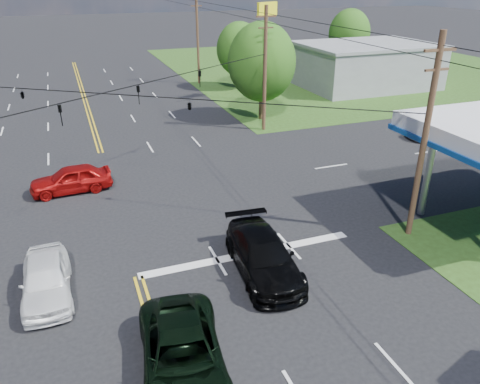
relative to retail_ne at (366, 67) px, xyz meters
name	(u,v)px	position (x,y,z in m)	size (l,w,h in m)	color
ground	(115,199)	(-30.00, -20.00, -2.20)	(280.00, 280.00, 0.00)	black
grass_ne	(344,66)	(5.00, 12.00, -2.20)	(46.00, 48.00, 0.03)	#294315
stop_bar	(249,254)	(-25.00, -28.00, -2.20)	(10.00, 0.50, 0.02)	silver
retail_ne	(366,67)	(0.00, 0.00, 0.00)	(14.00, 10.00, 4.40)	slate
pole_se	(425,138)	(-17.00, -29.00, 2.72)	(1.60, 0.28, 9.50)	#41261B
pole_ne	(265,68)	(-17.00, -11.00, 2.72)	(1.60, 0.28, 9.50)	#41261B
pole_right_far	(198,37)	(-17.00, 8.00, 2.97)	(1.60, 0.28, 10.00)	#41261B
span_wire_signals	(101,94)	(-30.00, -20.00, 3.80)	(26.00, 18.00, 1.13)	black
power_lines	(99,46)	(-30.00, -22.00, 6.40)	(26.04, 100.00, 0.64)	black
tree_right_a	(262,62)	(-16.00, -8.00, 2.67)	(5.70, 5.70, 8.18)	#41261B
tree_right_b	(239,49)	(-13.50, 4.00, 2.02)	(4.94, 4.94, 7.09)	#41261B
tree_far_r	(349,33)	(4.00, 10.00, 2.34)	(5.32, 5.32, 7.63)	#41261B
pickup_dkgreen	(183,355)	(-29.50, -33.78, -1.43)	(2.56, 5.54, 1.54)	black
suv_black	(263,255)	(-24.94, -29.49, -1.38)	(2.30, 5.66, 1.64)	black
pickup_white	(46,279)	(-33.50, -28.00, -1.43)	(1.82, 4.53, 1.55)	white
sedan_red	(71,179)	(-32.16, -18.08, -1.42)	(1.83, 4.56, 1.55)	#A00C0B
sedan_far	(441,128)	(-5.02, -17.64, -1.42)	(2.17, 5.35, 1.55)	#B6B5BA
polesign_ne	(267,23)	(-13.00, -2.05, 5.11)	(2.40, 1.28, 9.20)	#A5A5AA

